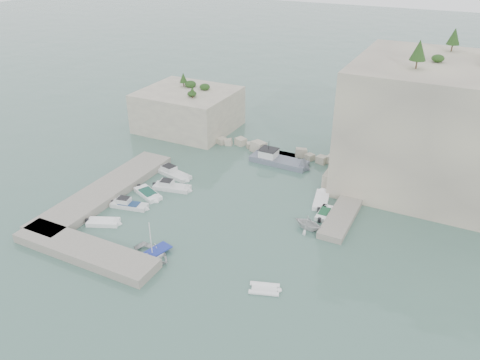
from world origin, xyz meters
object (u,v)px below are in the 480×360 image
at_px(motorboat_b, 172,189).
at_px(tender_east_a, 308,229).
at_px(motorboat_d, 130,207).
at_px(motorboat_c, 148,195).
at_px(tender_east_c, 321,202).
at_px(tender_east_b, 324,215).
at_px(rowboat, 153,257).
at_px(motorboat_a, 174,175).
at_px(motorboat_e, 104,224).
at_px(work_boat, 279,164).
at_px(tender_east_d, 336,186).
at_px(inflatable_dinghy, 264,290).

xyz_separation_m(motorboat_b, tender_east_a, (20.28, -0.84, 0.00)).
relative_size(motorboat_b, motorboat_d, 1.06).
distance_m(motorboat_c, tender_east_c, 23.44).
bearing_deg(motorboat_d, tender_east_b, 10.74).
xyz_separation_m(rowboat, tender_east_b, (14.31, 16.86, 0.00)).
xyz_separation_m(motorboat_a, motorboat_c, (0.22, -6.52, 0.00)).
relative_size(rowboat, tender_east_c, 0.90).
bearing_deg(motorboat_c, motorboat_b, 80.54).
relative_size(motorboat_a, tender_east_b, 1.61).
bearing_deg(rowboat, motorboat_e, 89.02).
bearing_deg(work_boat, tender_east_d, -15.44).
bearing_deg(tender_east_a, work_boat, 43.27).
relative_size(motorboat_c, tender_east_a, 1.45).
bearing_deg(work_boat, motorboat_d, -119.20).
xyz_separation_m(tender_east_b, tender_east_d, (-0.81, 8.13, 0.00)).
bearing_deg(motorboat_c, tender_east_b, 38.85).
bearing_deg(tender_east_b, motorboat_a, 88.91).
distance_m(motorboat_b, tender_east_a, 20.30).
height_order(motorboat_b, motorboat_c, motorboat_b).
bearing_deg(motorboat_e, motorboat_b, 53.35).
bearing_deg(motorboat_a, tender_east_c, 19.99).
height_order(motorboat_e, work_boat, work_boat).
bearing_deg(work_boat, rowboat, -95.33).
xyz_separation_m(rowboat, tender_east_c, (12.95, 19.83, 0.00)).
bearing_deg(work_boat, motorboat_e, -114.94).
xyz_separation_m(motorboat_d, tender_east_b, (23.31, 9.59, 0.00)).
xyz_separation_m(inflatable_dinghy, tender_east_a, (0.25, 12.42, 0.00)).
distance_m(rowboat, tender_east_b, 22.11).
height_order(motorboat_b, rowboat, motorboat_b).
bearing_deg(tender_east_b, tender_east_c, 24.81).
bearing_deg(rowboat, motorboat_b, 40.83).
bearing_deg(tender_east_c, inflatable_dinghy, 169.86).
bearing_deg(motorboat_c, tender_east_d, 56.70).
bearing_deg(inflatable_dinghy, motorboat_e, 156.25).
height_order(motorboat_d, tender_east_b, motorboat_d).
distance_m(tender_east_a, tender_east_b, 3.94).
relative_size(tender_east_a, tender_east_b, 0.88).
height_order(motorboat_a, tender_east_a, tender_east_a).
bearing_deg(motorboat_d, motorboat_e, -105.40).
bearing_deg(motorboat_e, work_boat, 39.62).
height_order(motorboat_a, motorboat_d, same).
bearing_deg(tender_east_b, motorboat_b, 98.44).
relative_size(inflatable_dinghy, tender_east_a, 0.93).
xyz_separation_m(motorboat_a, tender_east_c, (21.88, 2.43, 0.00)).
distance_m(motorboat_e, tender_east_b, 27.56).
height_order(motorboat_b, motorboat_d, same).
height_order(tender_east_b, tender_east_d, tender_east_d).
bearing_deg(motorboat_b, tender_east_c, 4.95).
xyz_separation_m(motorboat_d, tender_east_a, (22.53, 5.72, 0.00)).
distance_m(tender_east_a, work_boat, 18.15).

